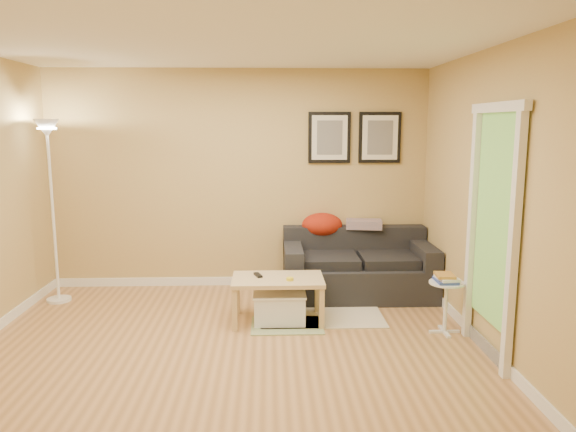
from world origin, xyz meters
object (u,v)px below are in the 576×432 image
object	(u,v)px
storage_bin	(280,307)
side_table	(445,307)
sofa	(358,264)
floor_lamp	(53,217)
coffee_table	(278,300)
book_stack	(446,278)

from	to	relation	value
storage_bin	side_table	size ratio (longest dim) A/B	1.03
sofa	floor_lamp	distance (m)	3.43
coffee_table	storage_bin	distance (m)	0.08
sofa	storage_bin	size ratio (longest dim) A/B	3.30
sofa	coffee_table	distance (m)	1.25
sofa	floor_lamp	world-z (taller)	floor_lamp
side_table	book_stack	distance (m)	0.29
book_stack	side_table	bearing A→B (deg)	-18.68
sofa	book_stack	size ratio (longest dim) A/B	6.95
book_stack	sofa	bearing A→B (deg)	107.12
storage_bin	floor_lamp	distance (m)	2.70
coffee_table	side_table	distance (m)	1.62
storage_bin	floor_lamp	bearing A→B (deg)	162.66
storage_bin	side_table	xyz separation A→B (m)	(1.56, -0.32, 0.09)
coffee_table	floor_lamp	bearing A→B (deg)	-179.75
sofa	coffee_table	bearing A→B (deg)	-138.96
coffee_table	storage_bin	world-z (taller)	coffee_table
side_table	sofa	bearing A→B (deg)	118.47
sofa	floor_lamp	xyz separation A→B (m)	(-3.38, -0.09, 0.58)
sofa	book_stack	distance (m)	1.35
coffee_table	book_stack	xyz separation A→B (m)	(1.57, -0.36, 0.31)
coffee_table	storage_bin	bearing A→B (deg)	-53.70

